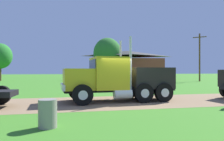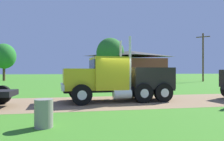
{
  "view_description": "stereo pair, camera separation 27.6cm",
  "coord_description": "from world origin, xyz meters",
  "px_view_note": "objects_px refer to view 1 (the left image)",
  "views": [
    {
      "loc": [
        -3.08,
        -12.28,
        1.82
      ],
      "look_at": [
        -0.25,
        1.2,
        1.83
      ],
      "focal_mm": 34.69,
      "sensor_mm": 36.0,
      "label": 1
    },
    {
      "loc": [
        -2.81,
        -12.34,
        1.82
      ],
      "look_at": [
        -0.25,
        1.2,
        1.83
      ],
      "focal_mm": 34.69,
      "sensor_mm": 36.0,
      "label": 2
    }
  ],
  "objects_px": {
    "truck_foreground_white": "(119,79)",
    "utility_pole_near": "(200,56)",
    "steel_barrel": "(48,114)",
    "shed_building": "(127,66)"
  },
  "relations": [
    {
      "from": "truck_foreground_white",
      "to": "shed_building",
      "type": "bearing_deg",
      "value": 73.02
    },
    {
      "from": "steel_barrel",
      "to": "truck_foreground_white",
      "type": "bearing_deg",
      "value": 56.22
    },
    {
      "from": "truck_foreground_white",
      "to": "shed_building",
      "type": "xyz_separation_m",
      "value": [
        8.73,
        28.59,
        1.45
      ]
    },
    {
      "from": "truck_foreground_white",
      "to": "utility_pole_near",
      "type": "xyz_separation_m",
      "value": [
        19.0,
        20.13,
        2.99
      ]
    },
    {
      "from": "truck_foreground_white",
      "to": "steel_barrel",
      "type": "bearing_deg",
      "value": -123.78
    },
    {
      "from": "truck_foreground_white",
      "to": "utility_pole_near",
      "type": "bearing_deg",
      "value": 46.66
    },
    {
      "from": "truck_foreground_white",
      "to": "utility_pole_near",
      "type": "distance_m",
      "value": 27.84
    },
    {
      "from": "steel_barrel",
      "to": "utility_pole_near",
      "type": "height_order",
      "value": "utility_pole_near"
    },
    {
      "from": "utility_pole_near",
      "to": "shed_building",
      "type": "bearing_deg",
      "value": 140.52
    },
    {
      "from": "steel_barrel",
      "to": "shed_building",
      "type": "distance_m",
      "value": 36.31
    }
  ]
}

